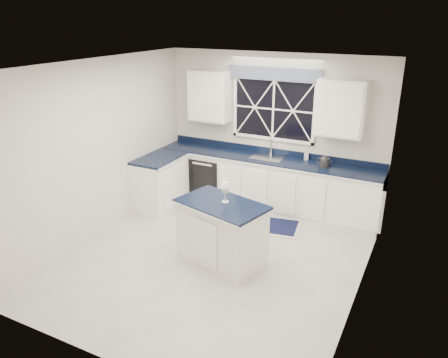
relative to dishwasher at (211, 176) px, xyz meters
The scene contains 13 objects.
ground 2.28m from the dishwasher, 60.57° to the right, with size 4.50×4.50×0.00m, color #ACACA8.
back_wall 1.48m from the dishwasher, 15.26° to the left, with size 4.00×0.10×2.70m, color beige.
base_cabinets 0.79m from the dishwasher, 12.13° to the right, with size 3.99×1.60×0.90m.
countertop 1.21m from the dishwasher, ahead, with size 3.98×0.64×0.04m, color black.
dishwasher is the anchor object (origin of this frame).
window 1.81m from the dishwasher, 12.95° to the left, with size 1.65×0.09×1.26m.
upper_cabinets 1.86m from the dishwasher, ahead, with size 3.10×0.34×0.90m.
faucet 1.31m from the dishwasher, 10.02° to the left, with size 0.05×0.20×0.30m.
island 2.33m from the dishwasher, 58.02° to the right, with size 1.34×1.00×0.89m.
rug 1.59m from the dishwasher, 25.71° to the right, with size 1.24×0.87×0.02m.
kettle 2.20m from the dishwasher, ahead, with size 0.28×0.20×0.20m.
wine_glass 2.39m from the dishwasher, 56.71° to the right, with size 0.12×0.12×0.29m.
soap_bottle 1.86m from the dishwasher, ahead, with size 0.07×0.08×0.17m, color silver.
Camera 1 is at (2.59, -4.83, 3.30)m, focal length 35.00 mm.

